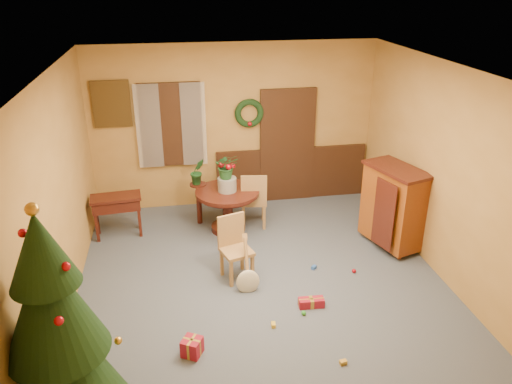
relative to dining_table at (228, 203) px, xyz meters
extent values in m
plane|color=#3A4355|center=(0.28, -1.64, -0.50)|extent=(5.50, 5.50, 0.00)
plane|color=silver|center=(0.28, -1.64, 2.40)|extent=(5.50, 5.50, 0.00)
plane|color=olive|center=(0.28, 1.11, 0.95)|extent=(5.00, 0.00, 5.00)
plane|color=olive|center=(0.28, -4.39, 0.95)|extent=(5.00, 0.00, 5.00)
plane|color=olive|center=(-2.22, -1.64, 0.95)|extent=(0.00, 5.50, 5.50)
plane|color=olive|center=(2.78, -1.64, 0.95)|extent=(0.00, 5.50, 5.50)
cube|color=black|center=(1.33, 1.07, 0.00)|extent=(2.80, 0.06, 1.00)
cube|color=black|center=(1.23, 1.06, 0.55)|extent=(1.00, 0.08, 2.10)
cube|color=white|center=(1.23, 1.09, 0.50)|extent=(0.80, 0.03, 1.90)
cube|color=black|center=(-0.82, 1.06, 1.05)|extent=(1.05, 0.08, 1.45)
cube|color=white|center=(-0.82, 1.09, 1.05)|extent=(0.88, 0.03, 1.25)
cube|color=white|center=(-1.20, 1.01, 1.05)|extent=(0.42, 0.02, 1.45)
cube|color=white|center=(-0.44, 1.01, 1.05)|extent=(0.42, 0.02, 1.45)
torus|color=black|center=(0.53, 1.03, 1.20)|extent=(0.51, 0.11, 0.51)
cube|color=#4C3819|center=(-1.77, 1.07, 1.45)|extent=(0.62, 0.05, 0.78)
cube|color=gray|center=(-1.77, 1.10, 1.45)|extent=(0.48, 0.02, 0.62)
cylinder|color=black|center=(0.00, 0.00, 0.19)|extent=(1.04, 1.04, 0.06)
cylinder|color=black|center=(0.00, 0.00, 0.13)|extent=(0.93, 0.93, 0.04)
cylinder|color=black|center=(0.00, 0.00, -0.15)|extent=(0.17, 0.17, 0.58)
cylinder|color=black|center=(0.00, 0.00, -0.45)|extent=(0.56, 0.56, 0.09)
cylinder|color=slate|center=(0.00, 0.00, 0.33)|extent=(0.30, 0.30, 0.22)
imported|color=#1E4C23|center=(0.00, 0.00, 0.64)|extent=(0.37, 0.32, 0.41)
cube|color=olive|center=(-0.05, -1.43, -0.08)|extent=(0.50, 0.50, 0.05)
cube|color=olive|center=(-0.10, -1.26, 0.18)|extent=(0.39, 0.15, 0.47)
cube|color=olive|center=(0.06, -1.23, -0.30)|extent=(0.05, 0.05, 0.41)
cube|color=olive|center=(-0.25, -1.33, -0.30)|extent=(0.05, 0.05, 0.41)
cube|color=olive|center=(0.15, -1.54, -0.30)|extent=(0.05, 0.05, 0.41)
cube|color=olive|center=(-0.15, -1.63, -0.30)|extent=(0.05, 0.05, 0.41)
cube|color=olive|center=(0.45, 0.12, -0.05)|extent=(0.48, 0.48, 0.05)
cube|color=olive|center=(0.43, -0.07, 0.22)|extent=(0.42, 0.10, 0.50)
cube|color=olive|center=(0.26, -0.03, -0.28)|extent=(0.05, 0.05, 0.43)
cube|color=olive|center=(0.60, -0.07, -0.28)|extent=(0.05, 0.05, 0.43)
cube|color=olive|center=(0.31, 0.31, -0.28)|extent=(0.05, 0.05, 0.43)
cube|color=olive|center=(0.65, 0.26, -0.28)|extent=(0.05, 0.05, 0.43)
cylinder|color=black|center=(-0.45, 0.34, -0.15)|extent=(0.09, 0.09, 0.71)
cylinder|color=black|center=(-0.45, 0.34, 0.21)|extent=(0.28, 0.28, 0.03)
imported|color=#19471E|center=(-0.45, 0.34, 0.45)|extent=(0.29, 0.26, 0.44)
cone|color=black|center=(-1.87, -3.79, 0.40)|extent=(1.17, 1.17, 1.38)
cone|color=black|center=(-1.87, -3.79, 1.04)|extent=(0.85, 0.85, 1.01)
cone|color=black|center=(-1.87, -3.79, 1.51)|extent=(0.55, 0.55, 0.64)
sphere|color=gold|center=(-1.87, -3.79, 1.85)|extent=(0.11, 0.11, 0.11)
cube|color=black|center=(-1.77, 0.14, 0.17)|extent=(0.82, 0.46, 0.05)
cube|color=black|center=(-1.77, 0.14, 0.05)|extent=(0.77, 0.42, 0.17)
cube|color=black|center=(-2.10, 0.14, -0.18)|extent=(0.07, 0.28, 0.65)
cube|color=black|center=(-1.44, 0.14, -0.18)|extent=(0.07, 0.28, 0.65)
cube|color=#4F1B09|center=(2.43, -0.93, 0.17)|extent=(0.75, 1.06, 1.19)
cube|color=black|center=(2.43, -0.93, 0.78)|extent=(0.82, 1.13, 0.05)
cylinder|color=black|center=(2.43, -1.34, -0.46)|extent=(0.07, 0.07, 0.09)
cylinder|color=black|center=(2.43, -0.53, -0.46)|extent=(0.07, 0.07, 0.09)
cube|color=maroon|center=(-0.76, -2.87, -0.40)|extent=(0.28, 0.28, 0.20)
cube|color=#AD8E2E|center=(-0.76, -2.87, -0.40)|extent=(0.20, 0.13, 0.21)
cube|color=#AD8E2E|center=(-0.76, -2.87, -0.40)|extent=(0.13, 0.20, 0.21)
cube|color=brown|center=(-1.87, -2.66, -0.43)|extent=(0.28, 0.23, 0.13)
cube|color=#AD8E2E|center=(-1.87, -2.66, -0.43)|extent=(0.25, 0.09, 0.13)
cube|color=#AD8E2E|center=(-1.87, -2.66, -0.43)|extent=(0.08, 0.18, 0.13)
cube|color=maroon|center=(0.80, -2.25, -0.44)|extent=(0.33, 0.15, 0.11)
cube|color=#AD8E2E|center=(0.80, -2.25, -0.44)|extent=(0.33, 0.03, 0.12)
cube|color=#AD8E2E|center=(0.80, -2.25, -0.44)|extent=(0.05, 0.14, 0.12)
cube|color=#2856AF|center=(1.08, -1.40, -0.48)|extent=(0.09, 0.09, 0.05)
sphere|color=green|center=(0.66, -2.41, -0.47)|extent=(0.06, 0.06, 0.06)
cube|color=gold|center=(0.24, -2.56, -0.48)|extent=(0.06, 0.08, 0.05)
sphere|color=#AE0B17|center=(1.62, -1.60, -0.47)|extent=(0.06, 0.06, 0.06)
cube|color=gold|center=(0.87, -3.31, -0.48)|extent=(0.09, 0.06, 0.05)
camera|label=1|loc=(-0.80, -7.33, 3.46)|focal=35.00mm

